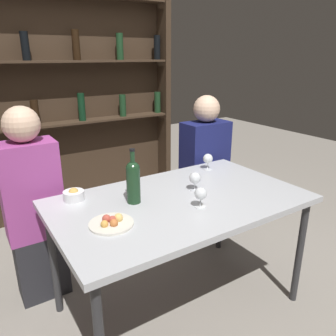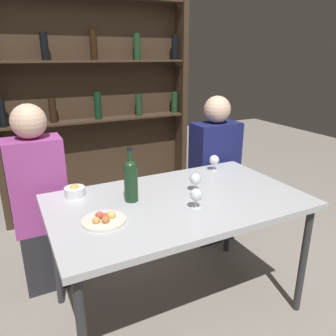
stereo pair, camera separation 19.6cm
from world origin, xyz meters
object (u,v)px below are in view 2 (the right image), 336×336
(wine_bottle, at_px, (131,179))
(seated_person_left, at_px, (40,205))
(wine_glass_2, at_px, (214,160))
(food_plate_0, at_px, (104,219))
(wine_glass_1, at_px, (196,195))
(wine_glass_0, at_px, (195,179))
(seated_person_right, at_px, (214,175))
(snack_bowl, at_px, (75,191))

(wine_bottle, height_order, seated_person_left, seated_person_left)
(wine_bottle, xyz_separation_m, seated_person_left, (-0.46, 0.51, -0.28))
(wine_glass_2, bearing_deg, food_plate_0, -157.11)
(wine_glass_1, distance_m, food_plate_0, 0.50)
(wine_bottle, distance_m, wine_glass_2, 0.75)
(wine_glass_0, bearing_deg, seated_person_left, 147.01)
(wine_bottle, relative_size, seated_person_right, 0.25)
(seated_person_left, bearing_deg, snack_bowl, -58.17)
(snack_bowl, bearing_deg, wine_glass_2, 0.08)
(wine_glass_0, bearing_deg, wine_glass_1, -120.25)
(wine_bottle, distance_m, seated_person_right, 1.10)
(wine_glass_0, distance_m, seated_person_right, 0.80)
(food_plate_0, bearing_deg, wine_bottle, 39.31)
(wine_bottle, bearing_deg, food_plate_0, -140.69)
(wine_glass_2, relative_size, food_plate_0, 0.52)
(wine_glass_0, distance_m, seated_person_left, 1.04)
(wine_glass_1, bearing_deg, food_plate_0, 170.53)
(wine_bottle, distance_m, snack_bowl, 0.37)
(food_plate_0, xyz_separation_m, snack_bowl, (-0.06, 0.39, 0.02))
(wine_glass_0, distance_m, wine_glass_1, 0.24)
(wine_glass_0, bearing_deg, seated_person_right, 46.29)
(snack_bowl, height_order, seated_person_left, seated_person_left)
(snack_bowl, bearing_deg, food_plate_0, -81.18)
(wine_glass_0, bearing_deg, snack_bowl, 158.64)
(wine_glass_2, xyz_separation_m, food_plate_0, (-0.93, -0.39, -0.06))
(seated_person_right, bearing_deg, wine_glass_0, -133.71)
(food_plate_0, relative_size, seated_person_left, 0.17)
(wine_glass_1, distance_m, snack_bowl, 0.73)
(wine_glass_1, height_order, seated_person_left, seated_person_left)
(seated_person_left, height_order, seated_person_right, seated_person_left)
(wine_glass_2, relative_size, seated_person_right, 0.09)
(seated_person_left, bearing_deg, wine_glass_0, -32.99)
(wine_bottle, bearing_deg, seated_person_right, 28.68)
(wine_glass_1, relative_size, food_plate_0, 0.53)
(wine_glass_1, height_order, snack_bowl, wine_glass_1)
(wine_glass_0, xyz_separation_m, wine_glass_2, (0.32, 0.26, -0.00))
(seated_person_right, bearing_deg, wine_glass_2, -125.97)
(wine_glass_2, bearing_deg, snack_bowl, -179.92)
(wine_glass_0, height_order, seated_person_left, seated_person_left)
(snack_bowl, xyz_separation_m, seated_person_right, (1.20, 0.29, -0.19))
(wine_glass_0, bearing_deg, wine_glass_2, 39.61)
(wine_glass_0, height_order, snack_bowl, wine_glass_0)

